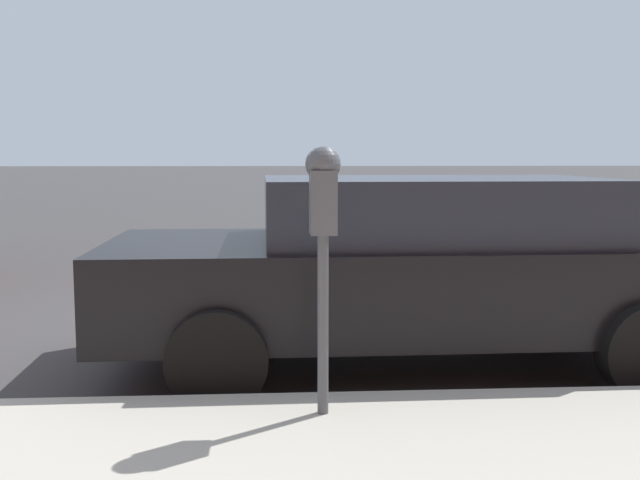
% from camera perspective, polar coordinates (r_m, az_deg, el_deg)
% --- Properties ---
extents(ground_plane, '(220.00, 220.00, 0.00)m').
position_cam_1_polar(ground_plane, '(6.72, -3.90, -7.18)').
color(ground_plane, '#3D3A3A').
extents(parking_meter, '(0.21, 0.19, 1.46)m').
position_cam_1_polar(parking_meter, '(3.99, 0.23, 2.20)').
color(parking_meter, '#4C5156').
rests_on(parking_meter, sidewalk).
extents(car_black, '(2.17, 4.52, 1.42)m').
position_cam_1_polar(car_black, '(5.70, 7.24, -1.88)').
color(car_black, black).
rests_on(car_black, ground_plane).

